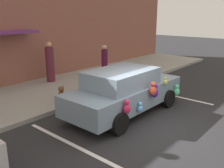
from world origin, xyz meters
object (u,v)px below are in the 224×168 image
at_px(plush_covered_car, 125,91).
at_px(teddy_bear_on_sidewalk, 61,94).
at_px(pedestrian_walking_past, 50,63).
at_px(pedestrian_near_shopfront, 105,63).

height_order(plush_covered_car, teddy_bear_on_sidewalk, plush_covered_car).
distance_m(teddy_bear_on_sidewalk, pedestrian_walking_past, 3.09).
xyz_separation_m(plush_covered_car, pedestrian_walking_past, (0.53, 4.89, 0.23)).
height_order(teddy_bear_on_sidewalk, pedestrian_near_shopfront, pedestrian_near_shopfront).
relative_size(teddy_bear_on_sidewalk, pedestrian_near_shopfront, 0.34).
relative_size(plush_covered_car, pedestrian_near_shopfront, 2.70).
xyz_separation_m(teddy_bear_on_sidewalk, pedestrian_walking_past, (1.47, 2.66, 0.61)).
relative_size(pedestrian_near_shopfront, pedestrian_walking_past, 0.89).
bearing_deg(pedestrian_near_shopfront, plush_covered_car, -128.40).
bearing_deg(plush_covered_car, pedestrian_near_shopfront, 51.60).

